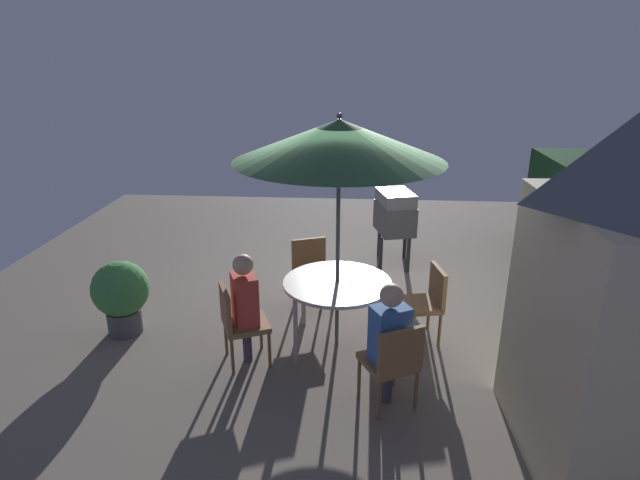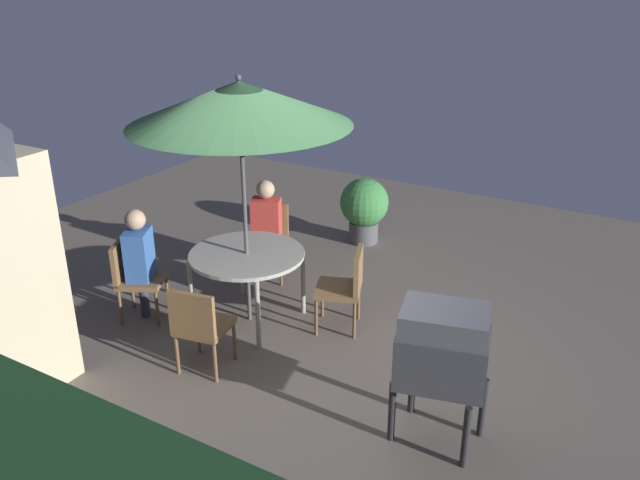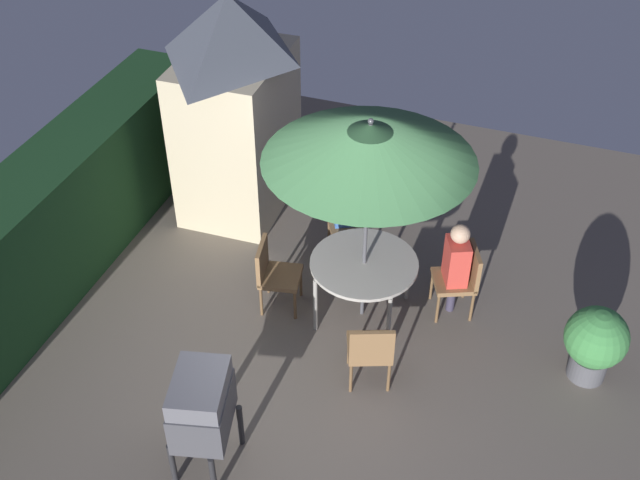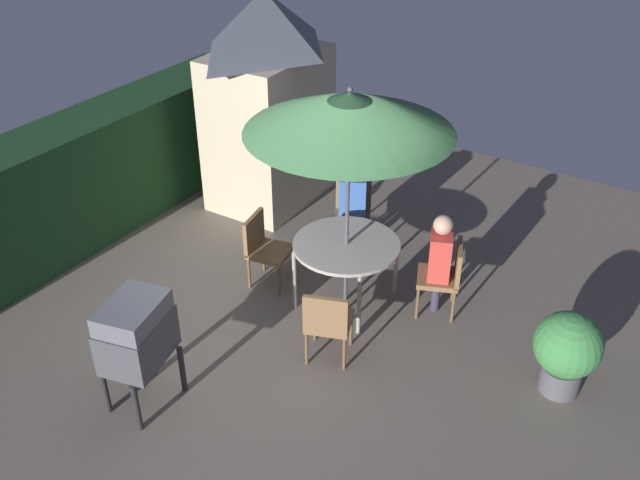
# 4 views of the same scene
# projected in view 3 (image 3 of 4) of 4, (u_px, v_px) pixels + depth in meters

# --- Properties ---
(ground_plane) EXTENTS (11.00, 11.00, 0.00)m
(ground_plane) POSITION_uv_depth(u_px,v_px,m) (323.00, 358.00, 8.74)
(ground_plane) COLOR #6B6056
(hedge_backdrop) EXTENTS (6.55, 0.87, 1.62)m
(hedge_backdrop) POSITION_uv_depth(u_px,v_px,m) (40.00, 236.00, 9.13)
(hedge_backdrop) COLOR #193D1E
(hedge_backdrop) RESTS_ON ground
(garden_shed) EXTENTS (1.79, 1.33, 3.00)m
(garden_shed) POSITION_uv_depth(u_px,v_px,m) (235.00, 104.00, 10.06)
(garden_shed) COLOR #C6B793
(garden_shed) RESTS_ON ground
(patio_table) EXTENTS (1.22, 1.22, 0.80)m
(patio_table) POSITION_uv_depth(u_px,v_px,m) (364.00, 266.00, 8.82)
(patio_table) COLOR #B2ADA3
(patio_table) RESTS_ON ground
(patio_umbrella) EXTENTS (2.21, 2.21, 2.65)m
(patio_umbrella) POSITION_uv_depth(u_px,v_px,m) (370.00, 143.00, 7.79)
(patio_umbrella) COLOR #4C4C51
(patio_umbrella) RESTS_ON ground
(bbq_grill) EXTENTS (0.80, 0.65, 1.20)m
(bbq_grill) POSITION_uv_depth(u_px,v_px,m) (202.00, 406.00, 7.16)
(bbq_grill) COLOR #47474C
(bbq_grill) RESTS_ON ground
(chair_near_shed) EXTENTS (0.61, 0.61, 0.90)m
(chair_near_shed) POSITION_uv_depth(u_px,v_px,m) (462.00, 276.00, 9.02)
(chair_near_shed) COLOR olive
(chair_near_shed) RESTS_ON ground
(chair_far_side) EXTENTS (0.62, 0.62, 0.90)m
(chair_far_side) POSITION_uv_depth(u_px,v_px,m) (346.00, 215.00, 9.91)
(chair_far_side) COLOR olive
(chair_far_side) RESTS_ON ground
(chair_toward_hedge) EXTENTS (0.54, 0.54, 0.90)m
(chair_toward_hedge) POSITION_uv_depth(u_px,v_px,m) (273.00, 271.00, 9.08)
(chair_toward_hedge) COLOR olive
(chair_toward_hedge) RESTS_ON ground
(chair_toward_house) EXTENTS (0.60, 0.60, 0.90)m
(chair_toward_house) POSITION_uv_depth(u_px,v_px,m) (370.00, 349.00, 8.14)
(chair_toward_house) COLOR olive
(chair_toward_house) RESTS_ON ground
(potted_plant_by_shed) EXTENTS (0.67, 0.67, 0.91)m
(potted_plant_by_shed) POSITION_uv_depth(u_px,v_px,m) (595.00, 341.00, 8.23)
(potted_plant_by_shed) COLOR #4C4C51
(potted_plant_by_shed) RESTS_ON ground
(person_in_red) EXTENTS (0.41, 0.36, 1.26)m
(person_in_red) POSITION_uv_depth(u_px,v_px,m) (457.00, 259.00, 8.85)
(person_in_red) COLOR #CC3D33
(person_in_red) RESTS_ON ground
(person_in_blue) EXTENTS (0.37, 0.41, 1.26)m
(person_in_blue) POSITION_uv_depth(u_px,v_px,m) (348.00, 202.00, 9.68)
(person_in_blue) COLOR #3866B2
(person_in_blue) RESTS_ON ground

